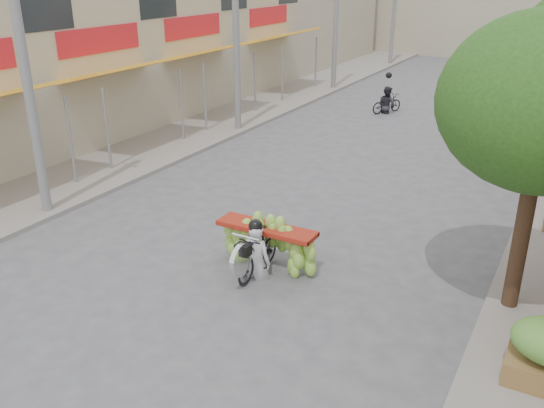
{
  "coord_description": "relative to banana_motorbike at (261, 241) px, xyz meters",
  "views": [
    {
      "loc": [
        5.97,
        -5.89,
        5.77
      ],
      "look_at": [
        0.5,
        3.98,
        1.1
      ],
      "focal_mm": 38.0,
      "sensor_mm": 36.0,
      "label": 1
    }
  ],
  "objects": [
    {
      "name": "utility_pole_near",
      "position": [
        -6.17,
        -0.05,
        3.33
      ],
      "size": [
        0.6,
        0.24,
        8.0
      ],
      "color": "slate",
      "rests_on": "ground"
    },
    {
      "name": "far_building",
      "position": [
        -0.77,
        34.95,
        2.81
      ],
      "size": [
        20.0,
        6.0,
        7.0
      ],
      "primitive_type": "cube",
      "color": "tan",
      "rests_on": "ground"
    },
    {
      "name": "utility_pole_far",
      "position": [
        -6.17,
        17.95,
        3.33
      ],
      "size": [
        0.6,
        0.24,
        8.0
      ],
      "color": "slate",
      "rests_on": "ground"
    },
    {
      "name": "utility_pole_mid",
      "position": [
        -6.17,
        8.95,
        3.33
      ],
      "size": [
        0.6,
        0.24,
        8.0
      ],
      "color": "slate",
      "rests_on": "ground"
    },
    {
      "name": "sidewalk_left",
      "position": [
        -7.77,
        11.95,
        -0.63
      ],
      "size": [
        4.0,
        60.0,
        0.12
      ],
      "primitive_type": "cube",
      "color": "gray",
      "rests_on": "ground"
    },
    {
      "name": "ground",
      "position": [
        -0.77,
        -3.05,
        -0.69
      ],
      "size": [
        120.0,
        120.0,
        0.0
      ],
      "primitive_type": "plane",
      "color": "#58585D",
      "rests_on": "ground"
    },
    {
      "name": "bg_motorbike_b",
      "position": [
        2.17,
        19.85,
        0.13
      ],
      "size": [
        1.17,
        1.96,
        1.95
      ],
      "color": "black",
      "rests_on": "ground"
    },
    {
      "name": "bg_motorbike_a",
      "position": [
        -2.23,
        14.48,
        0.08
      ],
      "size": [
        1.16,
        1.51,
        1.95
      ],
      "color": "black",
      "rests_on": "ground"
    },
    {
      "name": "shophouse_row_left",
      "position": [
        -12.75,
        10.93,
        2.31
      ],
      "size": [
        9.77,
        40.0,
        6.0
      ],
      "color": "tan",
      "rests_on": "ground"
    },
    {
      "name": "banana_motorbike",
      "position": [
        0.0,
        0.0,
        0.0
      ],
      "size": [
        2.2,
        1.8,
        2.07
      ],
      "color": "black",
      "rests_on": "ground"
    },
    {
      "name": "bg_motorbike_c",
      "position": [
        1.3,
        25.48,
        0.1
      ],
      "size": [
        1.28,
        1.73,
        1.95
      ],
      "color": "black",
      "rests_on": "ground"
    }
  ]
}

